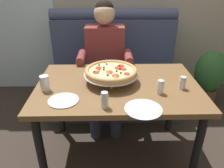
{
  "coord_description": "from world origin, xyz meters",
  "views": [
    {
      "loc": [
        -0.08,
        -1.53,
        1.51
      ],
      "look_at": [
        -0.05,
        -0.05,
        0.75
      ],
      "focal_mm": 35.31,
      "sensor_mm": 36.0,
      "label": 1
    }
  ],
  "objects": [
    {
      "name": "potted_plant",
      "position": [
        1.15,
        0.86,
        0.39
      ],
      "size": [
        0.36,
        0.36,
        0.7
      ],
      "color": "brown",
      "rests_on": "ground_plane"
    },
    {
      "name": "drinking_glass",
      "position": [
        -0.54,
        -0.09,
        0.78
      ],
      "size": [
        0.07,
        0.07,
        0.12
      ],
      "color": "silver",
      "rests_on": "dining_table"
    },
    {
      "name": "shaker_oregano",
      "position": [
        0.48,
        -0.08,
        0.77
      ],
      "size": [
        0.05,
        0.05,
        0.1
      ],
      "color": "white",
      "rests_on": "dining_table"
    },
    {
      "name": "diner_main",
      "position": [
        -0.11,
        0.62,
        0.71
      ],
      "size": [
        0.54,
        0.64,
        1.27
      ],
      "color": "#2D3342",
      "rests_on": "ground_plane"
    },
    {
      "name": "plate_near_right",
      "position": [
        -0.38,
        -0.24,
        0.74
      ],
      "size": [
        0.21,
        0.21,
        0.02
      ],
      "color": "white",
      "rests_on": "dining_table"
    },
    {
      "name": "pizza",
      "position": [
        -0.05,
        0.04,
        0.82
      ],
      "size": [
        0.43,
        0.43,
        0.13
      ],
      "color": "silver",
      "rests_on": "dining_table"
    },
    {
      "name": "dining_table",
      "position": [
        0.0,
        0.0,
        0.64
      ],
      "size": [
        1.26,
        0.83,
        0.73
      ],
      "color": "brown",
      "rests_on": "ground_plane"
    },
    {
      "name": "shaker_pepper_flakes",
      "position": [
        0.3,
        -0.15,
        0.77
      ],
      "size": [
        0.05,
        0.05,
        0.1
      ],
      "color": "white",
      "rests_on": "dining_table"
    },
    {
      "name": "booth_bench",
      "position": [
        0.0,
        0.89,
        0.4
      ],
      "size": [
        1.5,
        0.78,
        1.13
      ],
      "color": "#424C6B",
      "rests_on": "ground_plane"
    },
    {
      "name": "ground_plane",
      "position": [
        0.0,
        0.0,
        0.0
      ],
      "size": [
        16.0,
        16.0,
        0.0
      ],
      "primitive_type": "plane",
      "color": "#382D26"
    },
    {
      "name": "plate_near_left",
      "position": [
        0.15,
        -0.36,
        0.74
      ],
      "size": [
        0.24,
        0.24,
        0.02
      ],
      "color": "white",
      "rests_on": "dining_table"
    },
    {
      "name": "shaker_parmesan",
      "position": [
        -0.1,
        -0.33,
        0.77
      ],
      "size": [
        0.05,
        0.05,
        0.11
      ],
      "color": "white",
      "rests_on": "dining_table"
    }
  ]
}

